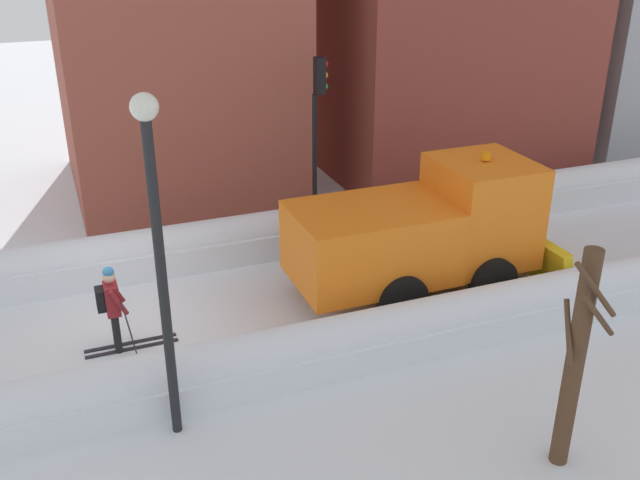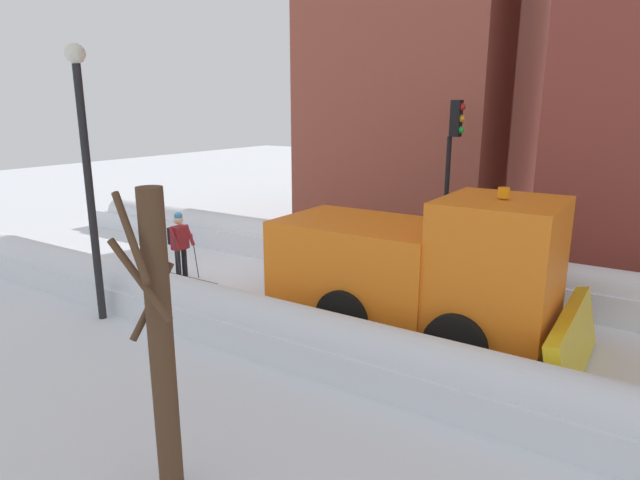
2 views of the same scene
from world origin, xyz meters
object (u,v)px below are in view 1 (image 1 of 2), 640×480
(street_lamp, at_px, (158,236))
(bare_tree_near, at_px, (576,359))
(skier, at_px, (112,305))
(traffic_light_pole, at_px, (318,113))
(plow_truck, at_px, (426,230))

(street_lamp, height_order, bare_tree_near, street_lamp)
(street_lamp, relative_size, bare_tree_near, 1.54)
(skier, height_order, bare_tree_near, bare_tree_near)
(traffic_light_pole, xyz_separation_m, bare_tree_near, (9.79, 0.23, -1.34))
(bare_tree_near, bearing_deg, street_lamp, -118.21)
(skier, distance_m, street_lamp, 3.86)
(plow_truck, height_order, traffic_light_pole, traffic_light_pole)
(plow_truck, height_order, bare_tree_near, bare_tree_near)
(traffic_light_pole, height_order, street_lamp, street_lamp)
(plow_truck, height_order, skier, plow_truck)
(bare_tree_near, bearing_deg, traffic_light_pole, -178.63)
(skier, bearing_deg, bare_tree_near, 46.36)
(street_lamp, xyz_separation_m, bare_tree_near, (2.91, 5.42, -1.65))
(plow_truck, xyz_separation_m, street_lamp, (2.84, -6.17, 2.06))
(bare_tree_near, bearing_deg, skier, -133.64)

